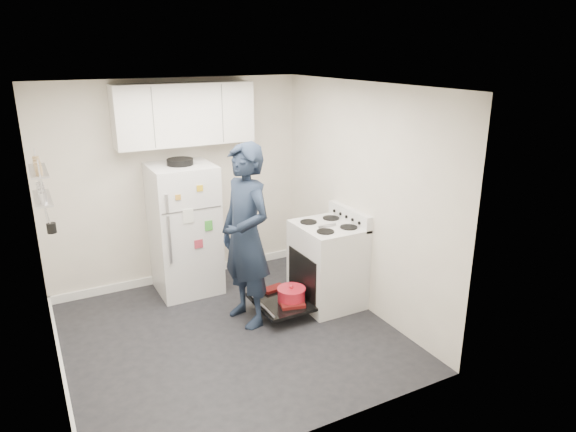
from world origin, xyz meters
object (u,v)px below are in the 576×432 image
open_oven_door (286,298)px  refrigerator (184,229)px  electric_range (326,265)px  person (246,236)px

open_oven_door → refrigerator: refrigerator is taller
refrigerator → open_oven_door: bearing=-56.1°
electric_range → refrigerator: 1.73m
open_oven_door → person: size_ratio=0.36×
electric_range → refrigerator: refrigerator is taller
electric_range → person: bearing=177.0°
refrigerator → person: bearing=-72.0°
person → electric_range: bearing=76.2°
electric_range → person: (-0.96, 0.05, 0.50)m
open_oven_door → refrigerator: size_ratio=0.43×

